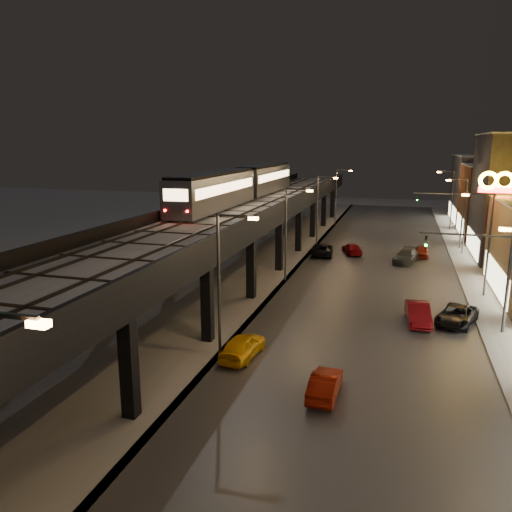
# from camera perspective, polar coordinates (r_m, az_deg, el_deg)

# --- Properties ---
(ground) EXTENTS (220.00, 220.00, 0.00)m
(ground) POSITION_cam_1_polar(r_m,az_deg,el_deg) (21.71, -15.47, -24.62)
(ground) COLOR silver
(road_surface) EXTENTS (17.00, 120.00, 0.06)m
(road_surface) POSITION_cam_1_polar(r_m,az_deg,el_deg) (51.13, 13.37, -2.34)
(road_surface) COLOR #46474D
(road_surface) RESTS_ON ground
(sidewalk_right) EXTENTS (4.00, 120.00, 0.14)m
(sidewalk_right) POSITION_cam_1_polar(r_m,az_deg,el_deg) (51.66, 24.51, -2.96)
(sidewalk_right) COLOR #9FA1A8
(sidewalk_right) RESTS_ON ground
(under_viaduct_pavement) EXTENTS (11.00, 120.00, 0.06)m
(under_viaduct_pavement) POSITION_cam_1_polar(r_m,az_deg,el_deg) (53.45, -1.22, -1.34)
(under_viaduct_pavement) COLOR #9FA1A8
(under_viaduct_pavement) RESTS_ON ground
(elevated_viaduct) EXTENTS (9.00, 100.00, 6.30)m
(elevated_viaduct) POSITION_cam_1_polar(r_m,az_deg,el_deg) (49.40, -2.36, 4.10)
(elevated_viaduct) COLOR black
(elevated_viaduct) RESTS_ON ground
(viaduct_trackbed) EXTENTS (8.40, 100.00, 0.32)m
(viaduct_trackbed) POSITION_cam_1_polar(r_m,az_deg,el_deg) (49.42, -2.33, 5.01)
(viaduct_trackbed) COLOR #B2B7C1
(viaduct_trackbed) RESTS_ON elevated_viaduct
(viaduct_parapet_streetside) EXTENTS (0.30, 100.00, 1.10)m
(viaduct_parapet_streetside) POSITION_cam_1_polar(r_m,az_deg,el_deg) (48.17, 2.61, 5.36)
(viaduct_parapet_streetside) COLOR black
(viaduct_parapet_streetside) RESTS_ON elevated_viaduct
(viaduct_parapet_far) EXTENTS (0.30, 100.00, 1.10)m
(viaduct_parapet_far) POSITION_cam_1_polar(r_m,az_deg,el_deg) (50.93, -6.98, 5.68)
(viaduct_parapet_far) COLOR black
(viaduct_parapet_far) RESTS_ON elevated_viaduct
(building_e) EXTENTS (12.20, 12.20, 10.16)m
(building_e) POSITION_cam_1_polar(r_m,az_deg,el_deg) (78.13, 26.95, 5.52)
(building_e) COLOR brown
(building_e) RESTS_ON ground
(building_f) EXTENTS (12.20, 16.20, 11.16)m
(building_f) POSITION_cam_1_polar(r_m,az_deg,el_deg) (91.82, 25.47, 6.86)
(building_f) COLOR #35353B
(building_f) RESTS_ON ground
(streetlight_left_1) EXTENTS (2.57, 0.28, 9.00)m
(streetlight_left_1) POSITION_cam_1_polar(r_m,az_deg,el_deg) (30.24, -3.80, -2.21)
(streetlight_left_1) COLOR #38383A
(streetlight_left_1) RESTS_ON ground
(streetlight_left_2) EXTENTS (2.57, 0.28, 9.00)m
(streetlight_left_2) POSITION_cam_1_polar(r_m,az_deg,el_deg) (47.17, 3.74, 3.21)
(streetlight_left_2) COLOR #38383A
(streetlight_left_2) RESTS_ON ground
(streetlight_right_2) EXTENTS (2.56, 0.28, 9.00)m
(streetlight_right_2) POSITION_cam_1_polar(r_m,az_deg,el_deg) (46.59, 24.80, 1.93)
(streetlight_right_2) COLOR #38383A
(streetlight_right_2) RESTS_ON ground
(streetlight_left_3) EXTENTS (2.57, 0.28, 9.00)m
(streetlight_left_3) POSITION_cam_1_polar(r_m,az_deg,el_deg) (64.68, 7.28, 5.72)
(streetlight_left_3) COLOR #38383A
(streetlight_left_3) RESTS_ON ground
(streetlight_right_3) EXTENTS (2.56, 0.28, 9.00)m
(streetlight_right_3) POSITION_cam_1_polar(r_m,az_deg,el_deg) (64.26, 22.60, 4.80)
(streetlight_right_3) COLOR #38383A
(streetlight_right_3) RESTS_ON ground
(streetlight_left_4) EXTENTS (2.57, 0.28, 9.00)m
(streetlight_left_4) POSITION_cam_1_polar(r_m,az_deg,el_deg) (82.40, 9.32, 7.14)
(streetlight_left_4) COLOR #38383A
(streetlight_left_4) RESTS_ON ground
(streetlight_right_4) EXTENTS (2.56, 0.28, 9.00)m
(streetlight_right_4) POSITION_cam_1_polar(r_m,az_deg,el_deg) (82.07, 21.35, 6.42)
(streetlight_right_4) COLOR #38383A
(streetlight_right_4) RESTS_ON ground
(traffic_light_rig_a) EXTENTS (6.10, 0.34, 7.00)m
(traffic_light_rig_a) POSITION_cam_1_polar(r_m,az_deg,el_deg) (37.88, 25.22, -1.50)
(traffic_light_rig_a) COLOR #38383A
(traffic_light_rig_a) RESTS_ON ground
(traffic_light_rig_b) EXTENTS (6.10, 0.34, 7.00)m
(traffic_light_rig_b) POSITION_cam_1_polar(r_m,az_deg,el_deg) (67.22, 21.54, 4.56)
(traffic_light_rig_b) COLOR #38383A
(traffic_light_rig_b) RESTS_ON ground
(subway_train) EXTENTS (3.03, 37.17, 3.62)m
(subway_train) POSITION_cam_1_polar(r_m,az_deg,el_deg) (59.66, -1.46, 8.30)
(subway_train) COLOR gray
(subway_train) RESTS_ON viaduct_trackbed
(car_taxi) EXTENTS (2.13, 4.45, 1.47)m
(car_taxi) POSITION_cam_1_polar(r_m,az_deg,el_deg) (31.35, -1.53, -10.34)
(car_taxi) COLOR yellow
(car_taxi) RESTS_ON ground
(car_near_white) EXTENTS (1.46, 3.98, 1.30)m
(car_near_white) POSITION_cam_1_polar(r_m,az_deg,el_deg) (27.24, 7.90, -14.39)
(car_near_white) COLOR maroon
(car_near_white) RESTS_ON ground
(car_mid_silver) EXTENTS (2.86, 5.29, 1.41)m
(car_mid_silver) POSITION_cam_1_polar(r_m,az_deg,el_deg) (59.62, 7.60, 0.70)
(car_mid_silver) COLOR black
(car_mid_silver) RESTS_ON ground
(car_mid_dark) EXTENTS (3.08, 4.75, 1.28)m
(car_mid_dark) POSITION_cam_1_polar(r_m,az_deg,el_deg) (60.90, 10.93, 0.77)
(car_mid_dark) COLOR maroon
(car_mid_dark) RESTS_ON ground
(car_onc_silver) EXTENTS (1.98, 4.67, 1.50)m
(car_onc_silver) POSITION_cam_1_polar(r_m,az_deg,el_deg) (38.85, 18.02, -6.33)
(car_onc_silver) COLOR maroon
(car_onc_silver) RESTS_ON ground
(car_onc_dark) EXTENTS (3.70, 5.35, 1.36)m
(car_onc_dark) POSITION_cam_1_polar(r_m,az_deg,el_deg) (39.59, 21.95, -6.39)
(car_onc_dark) COLOR black
(car_onc_dark) RESTS_ON ground
(car_onc_white) EXTENTS (3.15, 5.31, 1.44)m
(car_onc_white) POSITION_cam_1_polar(r_m,az_deg,el_deg) (57.92, 16.76, -0.08)
(car_onc_white) COLOR #3E4042
(car_onc_white) RESTS_ON ground
(car_onc_red) EXTENTS (1.71, 3.93, 1.32)m
(car_onc_red) POSITION_cam_1_polar(r_m,az_deg,el_deg) (61.27, 18.41, 0.43)
(car_onc_red) COLOR maroon
(car_onc_red) RESTS_ON ground
(sign_mcdonalds) EXTENTS (3.13, 0.56, 10.51)m
(sign_mcdonalds) POSITION_cam_1_polar(r_m,az_deg,el_deg) (51.95, 25.68, 6.62)
(sign_mcdonalds) COLOR #38383A
(sign_mcdonalds) RESTS_ON ground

